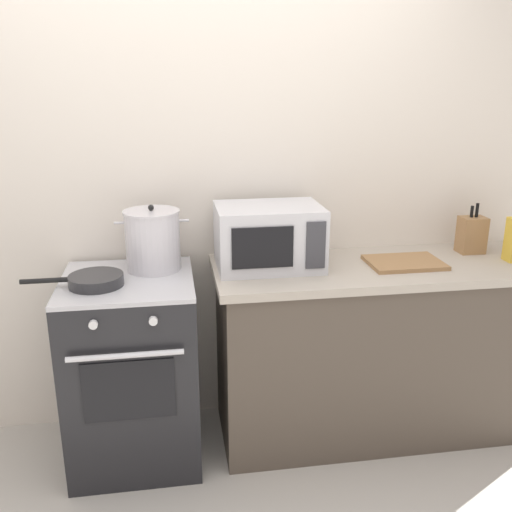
{
  "coord_description": "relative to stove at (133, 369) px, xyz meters",
  "views": [
    {
      "loc": [
        -0.15,
        -1.88,
        1.79
      ],
      "look_at": [
        0.25,
        0.6,
        1.0
      ],
      "focal_mm": 39.52,
      "sensor_mm": 36.0,
      "label": 1
    }
  ],
  "objects": [
    {
      "name": "lower_cabinet_right",
      "position": [
        1.25,
        0.02,
        -0.02
      ],
      "size": [
        1.64,
        0.56,
        0.88
      ],
      "primitive_type": "cube",
      "color": "#4C4238",
      "rests_on": "ground_plane"
    },
    {
      "name": "stove",
      "position": [
        0.0,
        0.0,
        0.0
      ],
      "size": [
        0.6,
        0.64,
        0.92
      ],
      "color": "black",
      "rests_on": "ground_plane"
    },
    {
      "name": "back_wall",
      "position": [
        0.65,
        0.37,
        0.79
      ],
      "size": [
        4.4,
        0.1,
        2.5
      ],
      "primitive_type": "cube",
      "color": "silver",
      "rests_on": "ground_plane"
    },
    {
      "name": "knife_block",
      "position": [
        1.76,
        0.14,
        0.56
      ],
      "size": [
        0.13,
        0.1,
        0.26
      ],
      "color": "#997047",
      "rests_on": "countertop_right"
    },
    {
      "name": "countertop_right",
      "position": [
        1.25,
        0.02,
        0.44
      ],
      "size": [
        1.7,
        0.6,
        0.04
      ],
      "primitive_type": "cube",
      "color": "#ADA393",
      "rests_on": "lower_cabinet_right"
    },
    {
      "name": "stock_pot",
      "position": [
        0.12,
        0.13,
        0.6
      ],
      "size": [
        0.35,
        0.26,
        0.31
      ],
      "color": "silver",
      "rests_on": "stove"
    },
    {
      "name": "frying_pan",
      "position": [
        -0.13,
        -0.07,
        0.48
      ],
      "size": [
        0.44,
        0.24,
        0.05
      ],
      "color": "#28282B",
      "rests_on": "stove"
    },
    {
      "name": "microwave",
      "position": [
        0.67,
        0.08,
        0.61
      ],
      "size": [
        0.5,
        0.37,
        0.3
      ],
      "color": "silver",
      "rests_on": "countertop_right"
    },
    {
      "name": "cutting_board",
      "position": [
        1.34,
        0.0,
        0.47
      ],
      "size": [
        0.36,
        0.26,
        0.02
      ],
      "primitive_type": "cube",
      "color": "#997047",
      "rests_on": "countertop_right"
    }
  ]
}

